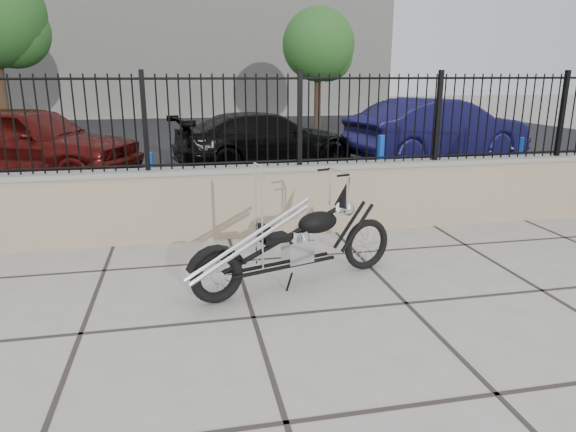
% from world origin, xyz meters
% --- Properties ---
extents(ground_plane, '(90.00, 90.00, 0.00)m').
position_xyz_m(ground_plane, '(0.00, 0.00, 0.00)').
color(ground_plane, '#99968E').
rests_on(ground_plane, ground).
extents(parking_lot, '(30.00, 30.00, 0.00)m').
position_xyz_m(parking_lot, '(0.00, 12.50, 0.00)').
color(parking_lot, black).
rests_on(parking_lot, ground).
extents(retaining_wall, '(14.00, 0.36, 0.96)m').
position_xyz_m(retaining_wall, '(0.00, 2.50, 0.48)').
color(retaining_wall, gray).
rests_on(retaining_wall, ground_plane).
extents(iron_fence, '(14.00, 0.08, 1.20)m').
position_xyz_m(iron_fence, '(0.00, 2.50, 1.56)').
color(iron_fence, black).
rests_on(iron_fence, retaining_wall).
extents(background_building, '(22.00, 6.00, 8.00)m').
position_xyz_m(background_building, '(0.00, 26.50, 4.00)').
color(background_building, beige).
rests_on(background_building, ground_plane).
extents(chopper_motorcycle, '(2.27, 1.07, 1.36)m').
position_xyz_m(chopper_motorcycle, '(0.52, 0.66, 0.68)').
color(chopper_motorcycle, black).
rests_on(chopper_motorcycle, ground_plane).
extents(car_red, '(4.96, 3.44, 1.57)m').
position_xyz_m(car_red, '(-3.67, 7.31, 0.78)').
color(car_red, '#4C0D0A').
rests_on(car_red, parking_lot).
extents(car_black, '(4.72, 2.78, 1.28)m').
position_xyz_m(car_black, '(1.43, 7.91, 0.64)').
color(car_black, black).
rests_on(car_black, parking_lot).
extents(car_blue, '(5.03, 2.72, 1.57)m').
position_xyz_m(car_blue, '(5.83, 7.82, 0.79)').
color(car_blue, '#11103D').
rests_on(car_blue, parking_lot).
extents(bollard_a, '(0.13, 0.13, 0.92)m').
position_xyz_m(bollard_a, '(-1.09, 4.32, 0.46)').
color(bollard_a, blue).
rests_on(bollard_a, ground_plane).
extents(bollard_b, '(0.16, 0.16, 1.07)m').
position_xyz_m(bollard_b, '(3.02, 4.61, 0.54)').
color(bollard_b, '#0B35A6').
rests_on(bollard_b, ground_plane).
extents(bollard_c, '(0.14, 0.14, 0.92)m').
position_xyz_m(bollard_c, '(6.15, 4.94, 0.46)').
color(bollard_c, '#0E27D3').
rests_on(bollard_c, ground_plane).
extents(tree_right, '(2.88, 2.88, 4.86)m').
position_xyz_m(tree_right, '(4.99, 16.58, 3.40)').
color(tree_right, '#382619').
rests_on(tree_right, ground_plane).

